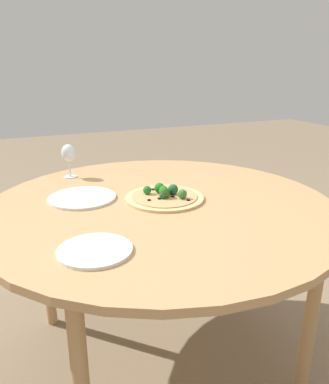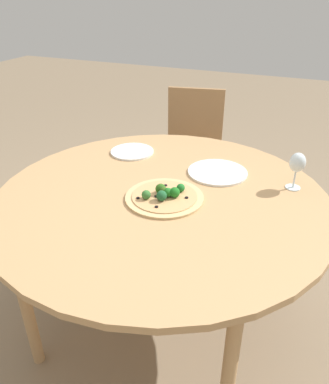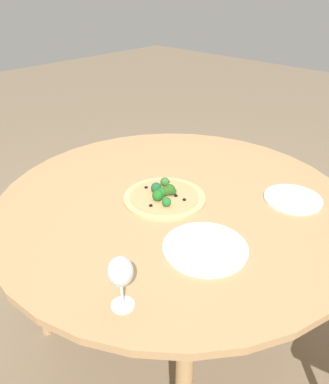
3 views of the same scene
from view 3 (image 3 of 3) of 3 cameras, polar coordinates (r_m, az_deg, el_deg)
ground_plane at (r=1.95m, az=1.24°, el=-20.07°), size 12.00×12.00×0.00m
dining_table at (r=1.49m, az=1.53°, el=-2.96°), size 1.38×1.38×0.75m
pizza at (r=1.45m, az=-0.04°, el=-0.55°), size 0.32×0.32×0.06m
wine_glass at (r=0.96m, az=-6.75°, el=-12.18°), size 0.07×0.07×0.16m
plate_near at (r=1.53m, az=18.96°, el=-0.99°), size 0.22×0.22×0.01m
plate_far at (r=1.21m, az=6.21°, el=-8.45°), size 0.27×0.27×0.01m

